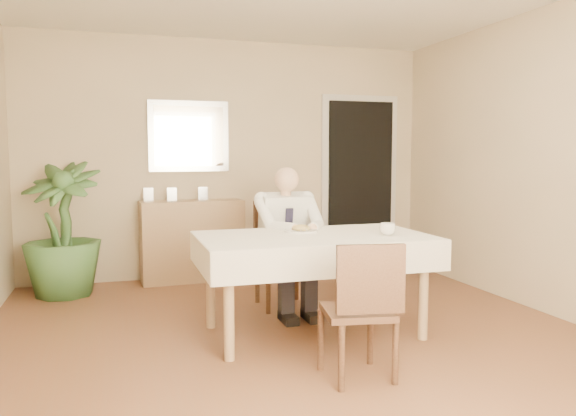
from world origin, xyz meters
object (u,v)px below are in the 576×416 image
object	(u,v)px
dining_table	(314,246)
seated_man	(290,233)
coffee_mug	(387,229)
sideboard	(192,241)
potted_palm	(62,229)
chair_far	(280,246)
chair_near	(363,304)

from	to	relation	value
dining_table	seated_man	size ratio (longest dim) A/B	1.38
seated_man	coffee_mug	bearing A→B (deg)	-55.50
sideboard	potted_palm	xyz separation A→B (m)	(-1.27, -0.30, 0.21)
chair_far	seated_man	xyz separation A→B (m)	(-0.00, -0.29, 0.16)
coffee_mug	dining_table	bearing A→B (deg)	162.12
sideboard	chair_far	bearing A→B (deg)	-65.35
coffee_mug	sideboard	distance (m)	2.56
chair_far	sideboard	bearing A→B (deg)	113.84
dining_table	potted_palm	world-z (taller)	potted_palm
coffee_mug	potted_palm	size ratio (longest dim) A/B	0.09
chair_near	seated_man	distance (m)	1.55
chair_near	coffee_mug	size ratio (longest dim) A/B	7.32
coffee_mug	sideboard	size ratio (longest dim) A/B	0.11
dining_table	chair_far	xyz separation A→B (m)	(0.00, 0.88, -0.14)
chair_near	coffee_mug	bearing A→B (deg)	64.32
dining_table	coffee_mug	size ratio (longest dim) A/B	14.87
dining_table	coffee_mug	distance (m)	0.57
coffee_mug	chair_far	bearing A→B (deg)	116.43
seated_man	sideboard	size ratio (longest dim) A/B	1.15
chair_far	seated_man	world-z (taller)	seated_man
chair_far	chair_near	bearing A→B (deg)	-94.92
seated_man	sideboard	xyz separation A→B (m)	(-0.63, 1.49, -0.26)
sideboard	chair_near	bearing A→B (deg)	-81.90
chair_far	seated_man	distance (m)	0.33
dining_table	sideboard	xyz separation A→B (m)	(-0.63, 2.09, -0.24)
coffee_mug	potted_palm	xyz separation A→B (m)	(-2.43, 1.96, -0.15)
chair_far	chair_near	xyz separation A→B (m)	(-0.03, -1.83, -0.06)
dining_table	coffee_mug	world-z (taller)	coffee_mug
coffee_mug	potted_palm	world-z (taller)	potted_palm
chair_near	potted_palm	distance (m)	3.32
coffee_mug	potted_palm	distance (m)	3.12
sideboard	potted_palm	size ratio (longest dim) A/B	0.84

